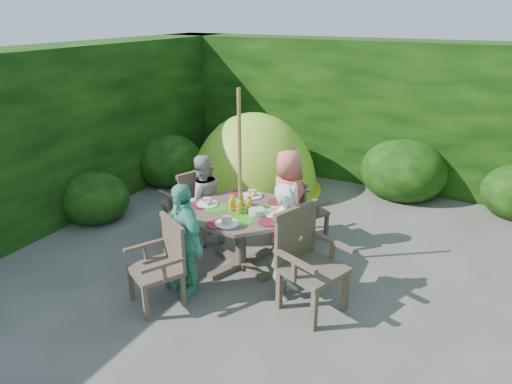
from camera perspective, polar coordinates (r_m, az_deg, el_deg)
The scene contains 13 objects.
ground at distance 5.54m, azimuth 4.37°, elevation -10.82°, with size 60.00×60.00×0.00m, color #4C4944.
hedge_enclosure at distance 6.16m, azimuth 9.72°, elevation 5.23°, with size 9.00×9.00×2.50m.
patio_table at distance 5.48m, azimuth -1.91°, elevation -3.35°, with size 1.71×1.71×0.92m.
parasol_pole at distance 5.31m, azimuth -2.01°, elevation 1.08°, with size 0.04×0.04×2.20m, color brown.
garden_chair_right at distance 4.83m, azimuth 6.40°, elevation -8.33°, with size 0.75×0.79×1.06m.
garden_chair_left at distance 6.35m, azimuth -8.24°, elevation -1.21°, with size 0.68×0.72×0.97m.
garden_chair_back at distance 6.26m, azimuth 5.80°, elevation -1.96°, with size 0.68×0.66×0.87m.
garden_chair_front at distance 5.01m, azimuth -11.69°, elevation -8.58°, with size 0.70×0.68×0.90m.
child_right at distance 4.95m, azimuth 4.00°, elevation -6.19°, with size 0.48×0.32×1.32m, color white.
child_left at distance 6.08m, azimuth -6.77°, elevation -1.06°, with size 0.61×0.48×1.26m, color #ABA9A5.
child_back at distance 5.97m, azimuth 3.97°, elevation -0.96°, with size 0.66×0.43×1.34m, color #F06F63.
child_front at distance 5.07m, azimuth -8.97°, elevation -5.84°, with size 0.76×0.32×1.30m, color #51BD9D.
dome_tent at distance 8.15m, azimuth -0.31°, elevation 0.41°, with size 2.76×2.76×2.71m.
Camera 1 is at (1.80, -4.30, 2.99)m, focal length 32.00 mm.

